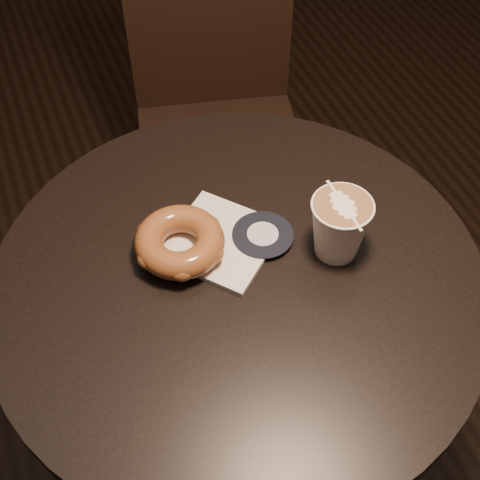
{
  "coord_description": "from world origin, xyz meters",
  "views": [
    {
      "loc": [
        -0.21,
        -0.52,
        1.5
      ],
      "look_at": [
        0.01,
        0.03,
        0.79
      ],
      "focal_mm": 50.0,
      "sensor_mm": 36.0,
      "label": 1
    }
  ],
  "objects_px": {
    "doughnut": "(180,242)",
    "cafe_table": "(238,347)",
    "pastry_bag": "(221,241)",
    "latte_cup": "(339,228)",
    "chair": "(215,89)"
  },
  "relations": [
    {
      "from": "pastry_bag",
      "to": "latte_cup",
      "type": "distance_m",
      "value": 0.17
    },
    {
      "from": "chair",
      "to": "pastry_bag",
      "type": "distance_m",
      "value": 0.68
    },
    {
      "from": "cafe_table",
      "to": "doughnut",
      "type": "relative_size",
      "value": 5.88
    },
    {
      "from": "doughnut",
      "to": "chair",
      "type": "bearing_deg",
      "value": 65.61
    },
    {
      "from": "chair",
      "to": "latte_cup",
      "type": "distance_m",
      "value": 0.73
    },
    {
      "from": "doughnut",
      "to": "cafe_table",
      "type": "bearing_deg",
      "value": -45.54
    },
    {
      "from": "doughnut",
      "to": "latte_cup",
      "type": "distance_m",
      "value": 0.22
    },
    {
      "from": "cafe_table",
      "to": "pastry_bag",
      "type": "relative_size",
      "value": 5.22
    },
    {
      "from": "doughnut",
      "to": "latte_cup",
      "type": "height_order",
      "value": "latte_cup"
    },
    {
      "from": "pastry_bag",
      "to": "latte_cup",
      "type": "bearing_deg",
      "value": -67.0
    },
    {
      "from": "cafe_table",
      "to": "latte_cup",
      "type": "xyz_separation_m",
      "value": [
        0.15,
        -0.01,
        0.25
      ]
    },
    {
      "from": "pastry_bag",
      "to": "latte_cup",
      "type": "height_order",
      "value": "latte_cup"
    },
    {
      "from": "pastry_bag",
      "to": "doughnut",
      "type": "distance_m",
      "value": 0.07
    },
    {
      "from": "pastry_bag",
      "to": "chair",
      "type": "bearing_deg",
      "value": 30.22
    },
    {
      "from": "cafe_table",
      "to": "chair",
      "type": "distance_m",
      "value": 0.7
    }
  ]
}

